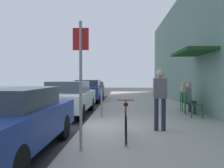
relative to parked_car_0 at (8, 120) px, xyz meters
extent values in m
plane|color=#2D2D30|center=(1.10, 2.28, -0.73)|extent=(60.00, 60.00, 0.00)
cube|color=#9E9B93|center=(3.35, 4.28, -0.67)|extent=(4.50, 32.00, 0.12)
cube|color=gray|center=(5.75, 4.28, 2.43)|extent=(0.30, 32.00, 6.33)
cube|color=#19471E|center=(5.05, 4.83, 1.87)|extent=(1.10, 2.80, 0.12)
cube|color=navy|center=(0.00, -0.03, -0.08)|extent=(1.80, 4.40, 0.65)
cube|color=#333D47|center=(0.00, 0.12, 0.45)|extent=(1.48, 2.11, 0.41)
cylinder|color=black|center=(0.79, 1.34, -0.41)|extent=(0.22, 0.64, 0.64)
cylinder|color=black|center=(-0.79, 1.34, -0.41)|extent=(0.22, 0.64, 0.64)
cylinder|color=black|center=(0.79, -1.39, -0.41)|extent=(0.22, 0.64, 0.64)
cube|color=silver|center=(0.00, 5.31, -0.08)|extent=(1.80, 4.40, 0.65)
cube|color=#333D47|center=(0.00, 5.46, 0.47)|extent=(1.48, 2.11, 0.46)
cylinder|color=black|center=(0.79, 6.67, -0.41)|extent=(0.22, 0.64, 0.64)
cylinder|color=black|center=(-0.79, 6.67, -0.41)|extent=(0.22, 0.64, 0.64)
cylinder|color=black|center=(0.79, 3.94, -0.41)|extent=(0.22, 0.64, 0.64)
cylinder|color=black|center=(-0.79, 3.94, -0.41)|extent=(0.22, 0.64, 0.64)
cube|color=navy|center=(0.00, 11.09, -0.07)|extent=(1.80, 4.40, 0.69)
cube|color=#333D47|center=(0.00, 11.24, 0.49)|extent=(1.48, 2.11, 0.42)
cylinder|color=black|center=(0.79, 12.45, -0.41)|extent=(0.22, 0.64, 0.64)
cylinder|color=black|center=(-0.79, 12.45, -0.41)|extent=(0.22, 0.64, 0.64)
cylinder|color=black|center=(0.79, 9.73, -0.41)|extent=(0.22, 0.64, 0.64)
cylinder|color=black|center=(-0.79, 9.73, -0.41)|extent=(0.22, 0.64, 0.64)
cylinder|color=slate|center=(1.55, 4.00, -0.06)|extent=(0.07, 0.07, 1.10)
cube|color=#383D42|center=(1.55, 4.00, 0.60)|extent=(0.12, 0.10, 0.22)
cylinder|color=gray|center=(1.50, 0.00, 0.69)|extent=(0.06, 0.06, 2.60)
cube|color=red|center=(1.50, 0.02, 1.64)|extent=(0.32, 0.02, 0.44)
torus|color=black|center=(2.41, 1.54, -0.28)|extent=(0.04, 0.66, 0.66)
torus|color=black|center=(2.41, 0.49, -0.28)|extent=(0.04, 0.66, 0.66)
cylinder|color=maroon|center=(2.41, 1.02, -0.28)|extent=(0.04, 1.05, 0.04)
cylinder|color=maroon|center=(2.41, 0.87, -0.03)|extent=(0.04, 0.04, 0.50)
cube|color=black|center=(2.41, 0.87, 0.24)|extent=(0.10, 0.20, 0.06)
cylinder|color=maroon|center=(2.41, 1.49, 0.00)|extent=(0.03, 0.03, 0.56)
cylinder|color=maroon|center=(2.41, 1.49, 0.28)|extent=(0.46, 0.03, 0.03)
cylinder|color=#14592D|center=(5.28, 4.24, -0.38)|extent=(0.04, 0.04, 0.45)
cylinder|color=#14592D|center=(5.18, 3.87, -0.38)|extent=(0.04, 0.04, 0.45)
cylinder|color=#14592D|center=(4.91, 4.34, -0.38)|extent=(0.04, 0.04, 0.45)
cylinder|color=#14592D|center=(4.81, 3.97, -0.38)|extent=(0.04, 0.04, 0.45)
cube|color=#14592D|center=(5.05, 4.10, -0.14)|extent=(0.54, 0.54, 0.03)
cube|color=#14592D|center=(4.85, 4.16, 0.06)|extent=(0.15, 0.43, 0.40)
cylinder|color=#14592D|center=(5.26, 5.15, -0.38)|extent=(0.04, 0.04, 0.45)
cylinder|color=#14592D|center=(5.20, 4.78, -0.38)|extent=(0.04, 0.04, 0.45)
cylinder|color=#14592D|center=(4.89, 5.21, -0.38)|extent=(0.04, 0.04, 0.45)
cylinder|color=#14592D|center=(4.83, 4.84, -0.38)|extent=(0.04, 0.04, 0.45)
cube|color=#14592D|center=(5.05, 4.99, -0.14)|extent=(0.51, 0.51, 0.03)
cube|color=#14592D|center=(4.84, 5.03, 0.06)|extent=(0.10, 0.44, 0.40)
cylinder|color=#232838|center=(5.24, 5.06, -0.37)|extent=(0.11, 0.11, 0.47)
cylinder|color=#232838|center=(5.11, 5.08, -0.14)|extent=(0.38, 0.20, 0.14)
cylinder|color=#232838|center=(5.21, 4.87, -0.37)|extent=(0.11, 0.11, 0.47)
cylinder|color=#232838|center=(5.08, 4.89, -0.14)|extent=(0.38, 0.20, 0.14)
cube|color=#595960|center=(4.97, 5.01, 0.16)|extent=(0.28, 0.39, 0.56)
sphere|color=tan|center=(4.97, 5.01, 0.57)|extent=(0.22, 0.22, 0.22)
cylinder|color=#14592D|center=(5.24, 5.83, -0.38)|extent=(0.04, 0.04, 0.45)
cylinder|color=#14592D|center=(5.23, 5.45, -0.38)|extent=(0.04, 0.04, 0.45)
cylinder|color=#14592D|center=(4.86, 5.85, -0.38)|extent=(0.04, 0.04, 0.45)
cylinder|color=#14592D|center=(4.85, 5.47, -0.38)|extent=(0.04, 0.04, 0.45)
cube|color=#14592D|center=(5.05, 5.65, -0.14)|extent=(0.45, 0.45, 0.03)
cube|color=#14592D|center=(4.84, 5.66, 0.06)|extent=(0.04, 0.44, 0.40)
cylinder|color=#232838|center=(5.23, 5.74, -0.37)|extent=(0.11, 0.11, 0.47)
cylinder|color=#232838|center=(5.10, 5.75, -0.14)|extent=(0.36, 0.15, 0.14)
cylinder|color=#232838|center=(5.22, 5.54, -0.37)|extent=(0.11, 0.11, 0.47)
cylinder|color=#232838|center=(5.09, 5.55, -0.14)|extent=(0.36, 0.15, 0.14)
cube|color=#CCB28C|center=(4.97, 5.65, 0.16)|extent=(0.23, 0.37, 0.56)
sphere|color=tan|center=(4.97, 5.65, 0.57)|extent=(0.22, 0.22, 0.22)
cylinder|color=#232838|center=(3.27, 1.92, -0.16)|extent=(0.12, 0.12, 0.90)
cylinder|color=#232838|center=(3.47, 1.92, -0.16)|extent=(0.12, 0.12, 0.90)
cube|color=#595960|center=(3.37, 1.92, 0.57)|extent=(0.36, 0.22, 0.56)
sphere|color=tan|center=(3.37, 1.92, 0.98)|extent=(0.22, 0.22, 0.22)
camera|label=1|loc=(2.35, -4.72, 0.88)|focal=38.20mm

